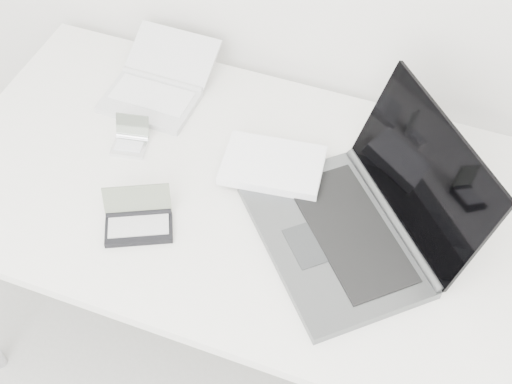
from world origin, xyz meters
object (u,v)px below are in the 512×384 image
(laptop_large, at_px, (344,210))
(netbook_open_white, at_px, (157,88))
(desk, at_px, (274,211))
(palmtop_charcoal, at_px, (138,221))

(laptop_large, height_order, netbook_open_white, laptop_large)
(desk, xyz_separation_m, netbook_open_white, (-0.41, 0.23, 0.07))
(desk, bearing_deg, laptop_large, -3.31)
(palmtop_charcoal, bearing_deg, laptop_large, -4.24)
(netbook_open_white, xyz_separation_m, palmtop_charcoal, (0.15, -0.41, -0.00))
(laptop_large, distance_m, palmtop_charcoal, 0.46)
(netbook_open_white, height_order, palmtop_charcoal, netbook_open_white)
(laptop_large, xyz_separation_m, netbook_open_white, (-0.58, 0.24, -0.03))
(desk, height_order, laptop_large, laptop_large)
(desk, relative_size, netbook_open_white, 5.33)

